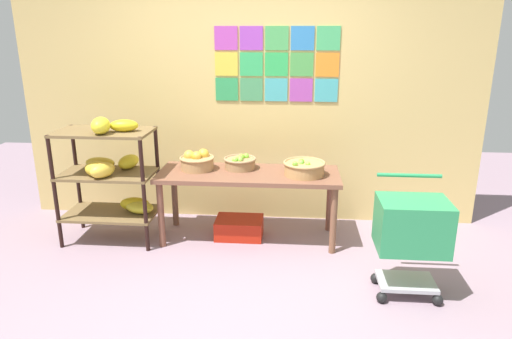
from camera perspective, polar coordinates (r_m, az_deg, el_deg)
ground at (r=3.51m, az=-3.79°, el=-16.31°), size 9.31×9.31×0.00m
back_wall_with_art at (r=4.64m, az=-0.99°, el=10.41°), size 4.66×0.07×2.78m
banana_shelf_unit at (r=4.41m, az=-17.48°, el=-0.22°), size 0.86×0.60×1.21m
display_table at (r=4.26m, az=-0.94°, el=-1.38°), size 1.67×0.61×0.66m
fruit_basket_right at (r=4.35m, az=-7.35°, el=1.05°), size 0.33×0.33×0.19m
fruit_basket_back_right at (r=4.16m, az=6.02°, el=0.23°), size 0.38×0.38×0.15m
fruit_basket_back_left at (r=4.34m, az=-2.00°, el=0.90°), size 0.31×0.31×0.14m
produce_crate_under_table at (r=4.47m, az=-2.09°, el=-7.23°), size 0.45×0.32×0.18m
shopping_cart at (r=3.55m, az=18.79°, el=-7.04°), size 0.50×0.42×0.89m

